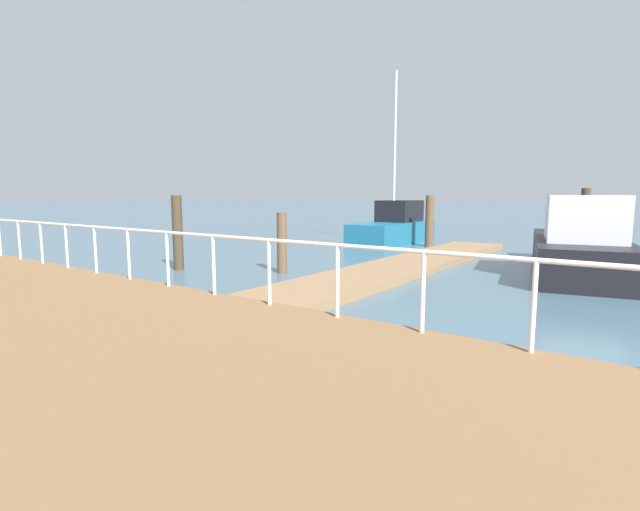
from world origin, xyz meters
The scene contains 9 objects.
ground_plane centered at (0.00, 20.00, 0.00)m, with size 300.00×300.00×0.00m, color #476675.
floating_dock centered at (3.68, 10.39, 0.09)m, with size 14.35×2.00×0.18m, color #93704C.
boardwalk_railing centered at (-3.15, 8.17, 1.21)m, with size 0.06×26.25×1.08m.
dock_piling_0 centered at (9.87, 12.15, 1.07)m, with size 0.35×0.35×2.14m, color brown.
dock_piling_1 centered at (7.88, 6.27, 1.18)m, with size 0.26×0.26×2.37m, color #473826.
dock_piling_2 centered at (1.12, 12.83, 0.84)m, with size 0.28×0.28×1.68m, color brown.
dock_piling_3 centered at (-0.19, 15.65, 1.07)m, with size 0.29×0.29×2.15m, color #473826.
moored_boat_0 centered at (10.33, 13.99, 0.73)m, with size 5.58×2.01×7.47m.
moored_boat_1 centered at (5.76, 6.12, 0.75)m, with size 7.08×3.51×2.16m.
Camera 1 is at (-8.63, 4.55, 2.16)m, focal length 26.03 mm.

